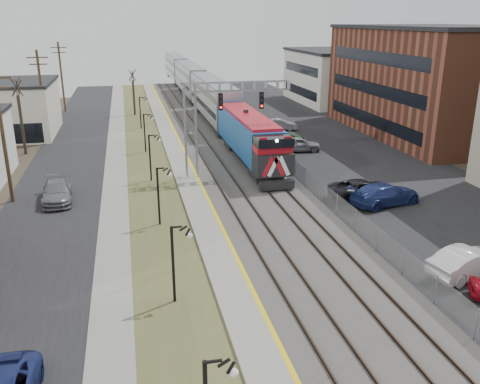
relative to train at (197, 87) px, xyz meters
name	(u,v)px	position (x,y,z in m)	size (l,w,h in m)	color
street_west	(67,164)	(-17.00, -31.98, -2.90)	(7.00, 120.00, 0.04)	black
sidewalk	(116,161)	(-12.50, -31.98, -2.88)	(2.00, 120.00, 0.08)	gray
grass_median	(147,160)	(-9.50, -31.98, -2.89)	(4.00, 120.00, 0.06)	#4A4F2A
platform	(178,157)	(-6.50, -31.98, -2.80)	(2.00, 120.00, 0.24)	gray
ballast_bed	(227,154)	(-1.50, -31.98, -2.82)	(8.00, 120.00, 0.20)	#595651
parking_lot	(338,149)	(10.50, -31.98, -2.90)	(16.00, 120.00, 0.04)	black
platform_edge	(187,155)	(-5.62, -31.98, -2.67)	(0.24, 120.00, 0.01)	gold
track_near	(208,154)	(-3.50, -31.98, -2.64)	(1.58, 120.00, 0.15)	#2D2119
track_far	(242,152)	(0.00, -31.98, -2.64)	(1.58, 120.00, 0.15)	#2D2119
train	(197,87)	(0.00, 0.00, 0.00)	(3.00, 85.85, 5.33)	#124C93
signal_gantry	(211,113)	(-4.28, -38.99, 2.67)	(9.00, 1.07, 8.15)	gray
lampposts	(158,196)	(-9.50, -48.69, -0.92)	(0.14, 62.14, 4.00)	black
utility_poles	(3,137)	(-20.00, -41.98, 2.08)	(0.28, 80.28, 10.00)	#4C3823
fence	(267,145)	(2.70, -31.98, -2.12)	(0.04, 120.00, 1.60)	gray
bare_trees	(56,129)	(-18.16, -28.07, -0.22)	(12.30, 42.30, 5.95)	#382D23
car_lot_b	(469,263)	(6.09, -59.77, -2.12)	(1.68, 4.83, 1.59)	silver
car_lot_c	(364,190)	(6.08, -47.21, -2.18)	(2.46, 5.33, 1.48)	black
car_lot_d	(385,195)	(7.05, -48.71, -2.11)	(2.27, 5.58, 1.62)	navy
car_lot_e	(298,144)	(5.97, -32.16, -2.14)	(1.85, 4.59, 1.56)	gray
car_lot_f	(284,139)	(5.21, -29.50, -2.18)	(1.57, 4.50, 1.48)	#0B3B15
car_street_b	(57,192)	(-16.70, -42.60, -2.17)	(2.10, 5.17, 1.50)	slate
car_lot_g	(280,125)	(7.29, -21.45, -2.24)	(1.44, 4.13, 1.36)	slate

